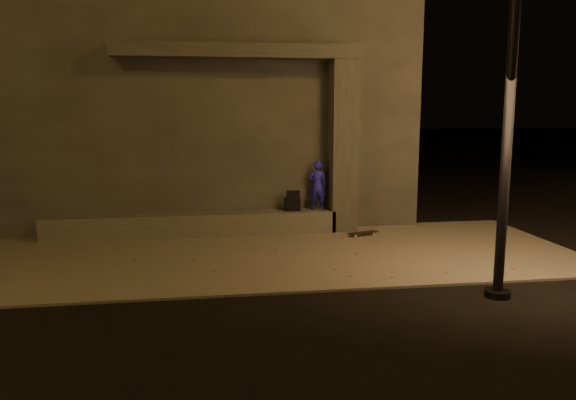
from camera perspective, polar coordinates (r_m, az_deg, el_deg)
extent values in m
plane|color=black|center=(8.40, 0.44, -9.10)|extent=(120.00, 120.00, 0.00)
cube|color=slate|center=(10.29, -1.35, -5.50)|extent=(11.00, 4.40, 0.04)
cube|color=#34322F|center=(14.36, -7.77, 9.05)|extent=(9.00, 5.00, 5.20)
cube|color=#4C4A45|center=(11.86, -9.68, -2.42)|extent=(6.00, 0.55, 0.45)
cube|color=#34322F|center=(12.02, 5.61, 5.41)|extent=(0.55, 0.55, 3.60)
cube|color=#34322F|center=(11.74, -5.11, 14.81)|extent=(5.00, 0.70, 0.28)
imported|color=#201CBC|center=(11.98, 3.01, 1.48)|extent=(0.42, 0.31, 1.06)
cube|color=black|center=(11.94, 0.45, -0.46)|extent=(0.32, 0.21, 0.26)
cube|color=black|center=(11.90, 0.45, 0.61)|extent=(0.28, 0.04, 0.19)
cube|color=black|center=(11.72, 7.61, -3.30)|extent=(0.69, 0.36, 0.01)
cylinder|color=tan|center=(11.90, 8.33, -3.33)|extent=(0.05, 0.04, 0.05)
cylinder|color=tan|center=(11.80, 8.68, -3.45)|extent=(0.05, 0.04, 0.05)
cylinder|color=tan|center=(11.66, 6.52, -3.56)|extent=(0.05, 0.04, 0.05)
cylinder|color=tan|center=(11.56, 6.86, -3.68)|extent=(0.05, 0.04, 0.05)
cube|color=#99999E|center=(11.84, 8.51, -3.26)|extent=(0.08, 0.14, 0.01)
cube|color=#99999E|center=(11.60, 6.69, -3.48)|extent=(0.08, 0.14, 0.01)
cylinder|color=black|center=(8.24, 21.83, 13.05)|extent=(0.14, 0.14, 6.57)
cylinder|color=black|center=(8.62, 20.51, -8.88)|extent=(0.36, 0.36, 0.10)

